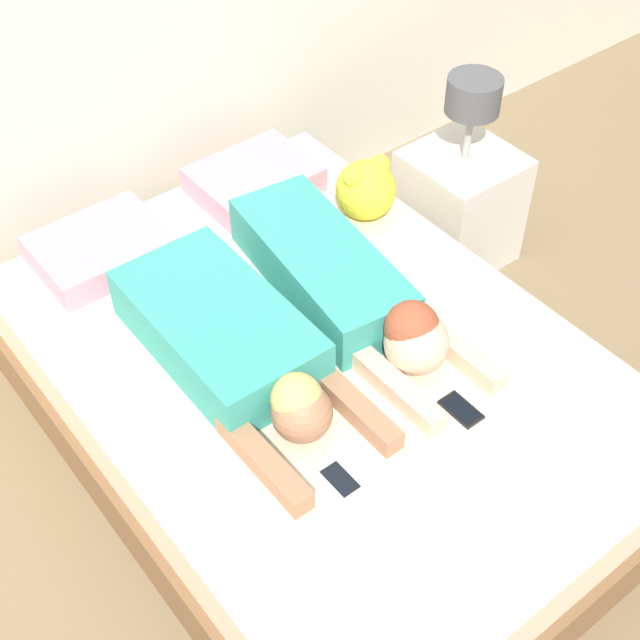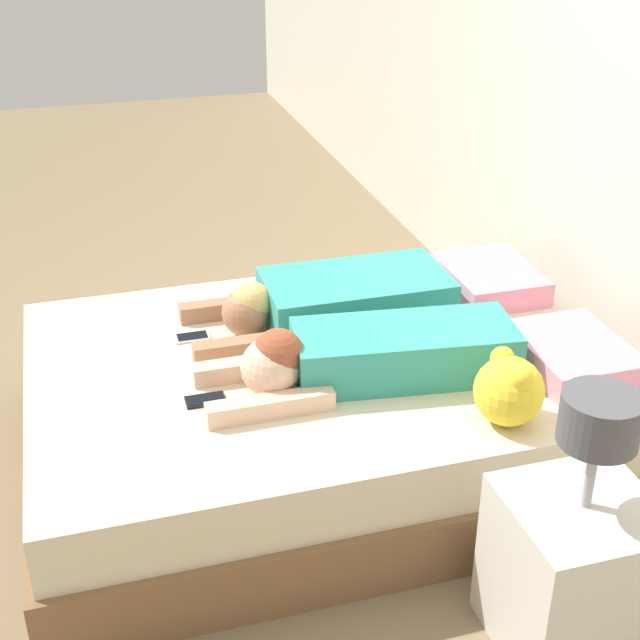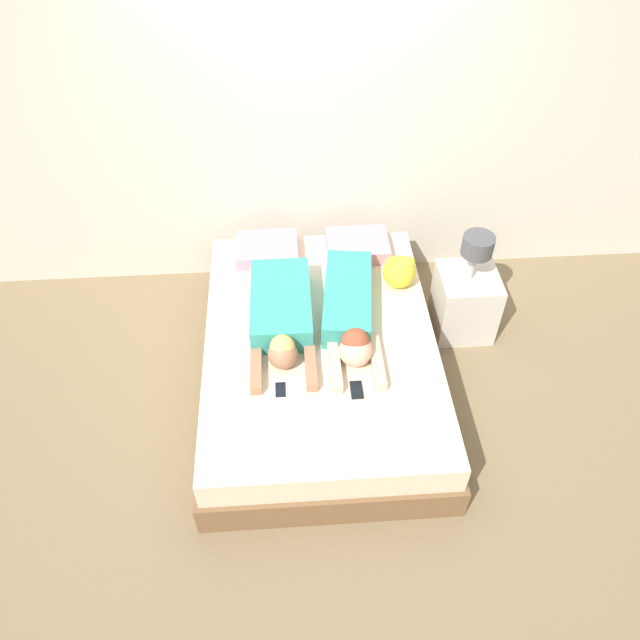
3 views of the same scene
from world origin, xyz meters
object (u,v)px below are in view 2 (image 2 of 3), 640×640
(nightstand, at_px, (575,565))
(person_left, at_px, (333,301))
(bed, at_px, (320,408))
(cell_phone_right, at_px, (205,400))
(cell_phone_left, at_px, (192,337))
(pillow_head_right, at_px, (572,355))
(person_right, at_px, (365,356))
(pillow_head_left, at_px, (489,279))
(plush_toy, at_px, (509,389))

(nightstand, bearing_deg, person_left, -166.69)
(bed, relative_size, cell_phone_right, 16.18)
(person_left, height_order, cell_phone_left, person_left)
(cell_phone_right, bearing_deg, bed, 112.26)
(pillow_head_right, height_order, person_right, person_right)
(pillow_head_left, relative_size, person_right, 0.40)
(bed, distance_m, cell_phone_right, 0.55)
(person_right, height_order, plush_toy, plush_toy)
(cell_phone_left, distance_m, cell_phone_right, 0.46)
(cell_phone_left, xyz_separation_m, plush_toy, (0.85, 0.90, 0.12))
(bed, relative_size, cell_phone_left, 16.18)
(bed, bearing_deg, person_right, 27.43)
(cell_phone_right, relative_size, plush_toy, 0.56)
(nightstand, bearing_deg, plush_toy, 177.51)
(bed, relative_size, pillow_head_right, 4.76)
(plush_toy, bearing_deg, bed, -141.56)
(pillow_head_right, bearing_deg, person_right, -100.22)
(cell_phone_left, bearing_deg, bed, 58.29)
(pillow_head_right, bearing_deg, cell_phone_left, -115.27)
(person_left, bearing_deg, plush_toy, 22.26)
(cell_phone_left, relative_size, cell_phone_right, 1.00)
(bed, height_order, plush_toy, plush_toy)
(pillow_head_left, height_order, cell_phone_right, pillow_head_left)
(person_left, xyz_separation_m, cell_phone_right, (0.44, -0.59, -0.09))
(person_right, bearing_deg, plush_toy, 43.23)
(person_left, bearing_deg, cell_phone_right, -53.46)
(cell_phone_left, bearing_deg, cell_phone_right, -3.60)
(bed, xyz_separation_m, pillow_head_left, (-0.34, 0.85, 0.28))
(person_left, distance_m, person_right, 0.45)
(person_left, relative_size, cell_phone_right, 7.74)
(person_left, distance_m, plush_toy, 0.90)
(nightstand, bearing_deg, bed, -158.05)
(person_left, bearing_deg, cell_phone_left, -92.31)
(person_right, bearing_deg, person_left, 177.61)
(person_left, xyz_separation_m, nightstand, (1.35, 0.32, -0.25))
(cell_phone_right, bearing_deg, pillow_head_left, 111.88)
(cell_phone_right, relative_size, nightstand, 0.16)
(person_left, bearing_deg, bed, -26.85)
(cell_phone_left, distance_m, nightstand, 1.63)
(person_left, bearing_deg, nightstand, 13.31)
(person_left, distance_m, cell_phone_right, 0.74)
(pillow_head_left, bearing_deg, cell_phone_right, -68.12)
(cell_phone_left, bearing_deg, pillow_head_right, 64.73)
(cell_phone_left, height_order, plush_toy, plush_toy)
(bed, bearing_deg, pillow_head_left, 111.68)
(nightstand, bearing_deg, person_right, -159.37)
(plush_toy, bearing_deg, cell_phone_left, -133.53)
(pillow_head_right, bearing_deg, cell_phone_right, -96.44)
(nightstand, bearing_deg, pillow_head_left, 164.15)
(pillow_head_right, relative_size, cell_phone_left, 3.40)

